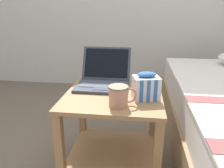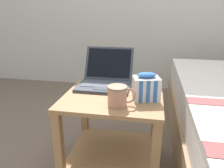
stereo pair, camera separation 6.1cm
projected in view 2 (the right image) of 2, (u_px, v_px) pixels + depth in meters
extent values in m
plane|color=brown|center=(113.00, 168.00, 1.42)|extent=(8.00, 8.00, 0.00)
cube|color=#997047|center=(113.00, 97.00, 1.26)|extent=(0.56, 0.51, 0.02)
cube|color=#997047|center=(113.00, 151.00, 1.38)|extent=(0.52, 0.47, 0.02)
cube|color=#997047|center=(59.00, 153.00, 1.18)|extent=(0.04, 0.04, 0.49)
cube|color=#997047|center=(155.00, 165.00, 1.09)|extent=(0.04, 0.04, 0.49)
cube|color=#997047|center=(85.00, 115.00, 1.60)|extent=(0.04, 0.04, 0.49)
cube|color=#997047|center=(155.00, 121.00, 1.51)|extent=(0.04, 0.04, 0.49)
cube|color=#333842|center=(104.00, 87.00, 1.37)|extent=(0.33, 0.23, 0.02)
cube|color=#424751|center=(104.00, 84.00, 1.38)|extent=(0.28, 0.13, 0.00)
cube|color=#424751|center=(101.00, 88.00, 1.30)|extent=(0.09, 0.05, 0.00)
cube|color=#333842|center=(109.00, 63.00, 1.49)|extent=(0.33, 0.11, 0.21)
cube|color=black|center=(109.00, 63.00, 1.48)|extent=(0.29, 0.09, 0.18)
cube|color=silver|center=(97.00, 66.00, 1.50)|extent=(0.03, 0.02, 0.03)
cube|color=black|center=(121.00, 69.00, 1.47)|extent=(0.04, 0.02, 0.03)
cube|color=silver|center=(119.00, 67.00, 1.48)|extent=(0.04, 0.01, 0.02)
cylinder|color=tan|center=(117.00, 96.00, 1.10)|extent=(0.10, 0.10, 0.10)
cylinder|color=#7F6B56|center=(117.00, 87.00, 1.09)|extent=(0.10, 0.10, 0.01)
cylinder|color=black|center=(117.00, 89.00, 1.09)|extent=(0.09, 0.09, 0.01)
torus|color=tan|center=(128.00, 96.00, 1.10)|extent=(0.08, 0.03, 0.08)
cube|color=silver|center=(146.00, 88.00, 1.18)|extent=(0.16, 0.13, 0.13)
cube|color=#3366B2|center=(141.00, 92.00, 1.12)|extent=(0.02, 0.01, 0.12)
cube|color=#3366B2|center=(148.00, 92.00, 1.13)|extent=(0.02, 0.01, 0.12)
cube|color=#3366B2|center=(155.00, 92.00, 1.13)|extent=(0.02, 0.01, 0.12)
ellipsoid|color=#3366B2|center=(147.00, 75.00, 1.15)|extent=(0.12, 0.09, 0.03)
cube|color=black|center=(146.00, 87.00, 1.37)|extent=(0.09, 0.15, 0.01)
cube|color=black|center=(146.00, 86.00, 1.37)|extent=(0.08, 0.14, 0.00)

